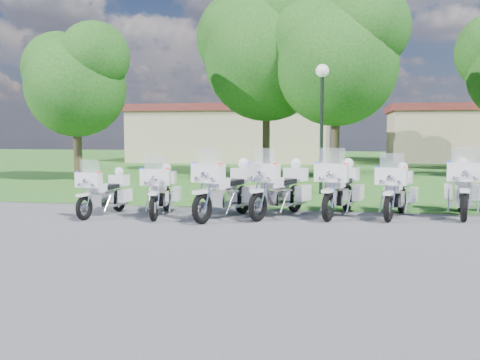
% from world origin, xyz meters
% --- Properties ---
extents(ground, '(100.00, 100.00, 0.00)m').
position_xyz_m(ground, '(0.00, 0.00, 0.00)').
color(ground, '#515055').
rests_on(ground, ground).
extents(grass_lawn, '(100.00, 48.00, 0.01)m').
position_xyz_m(grass_lawn, '(0.00, 27.00, 0.00)').
color(grass_lawn, '#2D641F').
rests_on(grass_lawn, ground).
extents(motorcycle_0, '(0.88, 2.13, 1.43)m').
position_xyz_m(motorcycle_0, '(-3.69, 1.23, 0.60)').
color(motorcycle_0, black).
rests_on(motorcycle_0, ground).
extents(motorcycle_1, '(0.98, 2.31, 1.56)m').
position_xyz_m(motorcycle_1, '(-2.28, 1.46, 0.65)').
color(motorcycle_1, black).
rests_on(motorcycle_1, ground).
extents(motorcycle_2, '(1.38, 2.50, 1.74)m').
position_xyz_m(motorcycle_2, '(-0.57, 1.40, 0.73)').
color(motorcycle_2, black).
rests_on(motorcycle_2, ground).
extents(motorcycle_3, '(1.46, 2.41, 1.72)m').
position_xyz_m(motorcycle_3, '(0.68, 1.95, 0.72)').
color(motorcycle_3, black).
rests_on(motorcycle_3, ground).
extents(motorcycle_4, '(1.23, 2.52, 1.72)m').
position_xyz_m(motorcycle_4, '(2.14, 2.28, 0.72)').
color(motorcycle_4, black).
rests_on(motorcycle_4, ground).
extents(motorcycle_5, '(1.19, 2.33, 1.60)m').
position_xyz_m(motorcycle_5, '(3.52, 2.38, 0.67)').
color(motorcycle_5, black).
rests_on(motorcycle_5, ground).
extents(motorcycle_6, '(1.12, 2.59, 1.75)m').
position_xyz_m(motorcycle_6, '(5.16, 2.87, 0.73)').
color(motorcycle_6, black).
rests_on(motorcycle_6, ground).
extents(lamp_post, '(0.44, 0.44, 4.37)m').
position_xyz_m(lamp_post, '(1.45, 7.00, 3.28)').
color(lamp_post, black).
rests_on(lamp_post, ground).
extents(tree_0, '(5.11, 4.36, 6.82)m').
position_xyz_m(tree_0, '(-9.36, 10.45, 4.51)').
color(tree_0, '#38281C').
rests_on(tree_0, ground).
extents(tree_1, '(7.10, 6.06, 9.47)m').
position_xyz_m(tree_1, '(-1.66, 15.02, 6.27)').
color(tree_1, '#38281C').
rests_on(tree_1, ground).
extents(tree_2, '(6.36, 5.43, 8.48)m').
position_xyz_m(tree_2, '(1.75, 13.21, 5.61)').
color(tree_2, '#38281C').
rests_on(tree_2, ground).
extents(building_west, '(14.56, 8.32, 4.10)m').
position_xyz_m(building_west, '(-6.00, 28.00, 2.07)').
color(building_west, tan).
rests_on(building_west, ground).
extents(building_east, '(11.44, 7.28, 4.10)m').
position_xyz_m(building_east, '(11.00, 30.00, 2.07)').
color(building_east, tan).
rests_on(building_east, ground).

